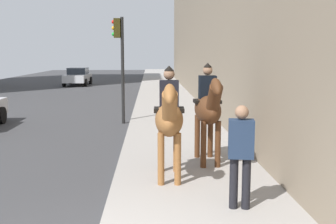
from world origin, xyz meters
The scene contains 5 objects.
mounted_horse_near centered at (3.42, -1.13, 1.37)m, with size 2.15×0.61×2.27m.
mounted_horse_far centered at (4.59, -2.08, 1.40)m, with size 2.15×0.62×2.30m.
pedestrian_greeting centered at (1.80, -2.21, 1.10)m, with size 0.32×0.43×1.70m.
car_mid_lane centered at (29.30, 5.20, 0.74)m, with size 4.09×1.94×1.44m.
traffic_light_near_curb centered at (10.70, 0.34, 2.64)m, with size 0.20×0.44×3.94m.
Camera 1 is at (-4.50, -0.77, 2.63)m, focal length 43.51 mm.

